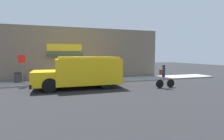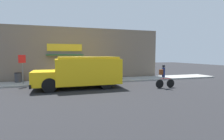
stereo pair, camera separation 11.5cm
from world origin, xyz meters
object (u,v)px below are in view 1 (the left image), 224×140
school_bus (82,72)px  stop_sign_post (22,64)px  cyclist (164,76)px  trash_bin (18,78)px

school_bus → stop_sign_post: 4.73m
school_bus → cyclist: bearing=-18.4°
cyclist → stop_sign_post: (-9.69, 3.99, 0.83)m
stop_sign_post → trash_bin: 1.67m
cyclist → school_bus: bearing=163.4°
school_bus → stop_sign_post: size_ratio=2.63×
school_bus → trash_bin: school_bus is taller
cyclist → trash_bin: size_ratio=2.15×
cyclist → trash_bin: cyclist is taller
school_bus → trash_bin: (-4.71, 3.29, -0.64)m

